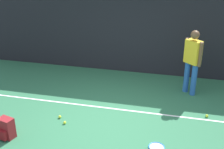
% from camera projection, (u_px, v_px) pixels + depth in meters
% --- Properties ---
extents(ground_plane, '(12.00, 12.00, 0.00)m').
position_uv_depth(ground_plane, '(108.00, 123.00, 6.62)').
color(ground_plane, '#2D6B47').
extents(back_fence, '(10.00, 0.10, 2.37)m').
position_uv_depth(back_fence, '(132.00, 34.00, 8.81)').
color(back_fence, black).
rests_on(back_fence, ground).
extents(court_line, '(9.00, 0.05, 0.00)m').
position_uv_depth(court_line, '(114.00, 109.00, 7.18)').
color(court_line, white).
rests_on(court_line, ground).
extents(tennis_player, '(0.45, 0.43, 1.70)m').
position_uv_depth(tennis_player, '(192.00, 59.00, 7.56)').
color(tennis_player, '#2659A5').
rests_on(tennis_player, ground).
extents(tennis_racket, '(0.58, 0.53, 0.03)m').
position_uv_depth(tennis_racket, '(155.00, 148.00, 5.81)').
color(tennis_racket, black).
rests_on(tennis_racket, ground).
extents(backpack, '(0.34, 0.34, 0.44)m').
position_uv_depth(backpack, '(6.00, 129.00, 6.04)').
color(backpack, maroon).
rests_on(backpack, ground).
extents(tennis_ball_near_player, '(0.07, 0.07, 0.07)m').
position_uv_depth(tennis_ball_near_player, '(207.00, 116.00, 6.83)').
color(tennis_ball_near_player, '#CCE033').
rests_on(tennis_ball_near_player, ground).
extents(tennis_ball_by_fence, '(0.07, 0.07, 0.07)m').
position_uv_depth(tennis_ball_by_fence, '(60.00, 117.00, 6.79)').
color(tennis_ball_by_fence, '#CCE033').
rests_on(tennis_ball_by_fence, ground).
extents(tennis_ball_mid_court, '(0.07, 0.07, 0.07)m').
position_uv_depth(tennis_ball_mid_court, '(65.00, 123.00, 6.57)').
color(tennis_ball_mid_court, '#CCE033').
rests_on(tennis_ball_mid_court, ground).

